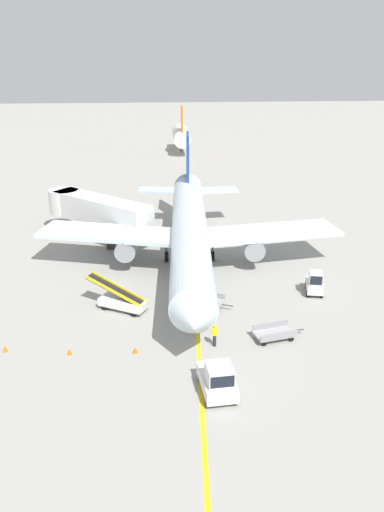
{
  "coord_description": "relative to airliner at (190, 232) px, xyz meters",
  "views": [
    {
      "loc": [
        -2.45,
        -33.68,
        20.09
      ],
      "look_at": [
        0.43,
        9.89,
        2.5
      ],
      "focal_mm": 38.43,
      "sensor_mm": 36.0,
      "label": 1
    }
  ],
  "objects": [
    {
      "name": "baggage_tug_near_wing",
      "position": [
        10.04,
        -6.45,
        -2.49
      ],
      "size": [
        1.73,
        2.6,
        2.1
      ],
      "color": "silver",
      "rests_on": "ground"
    },
    {
      "name": "safety_cone_nose_left",
      "position": [
        -13.54,
        -13.98,
        -3.2
      ],
      "size": [
        0.36,
        0.36,
        0.44
      ],
      "primitive_type": "cone",
      "color": "orange",
      "rests_on": "ground"
    },
    {
      "name": "pushback_tug",
      "position": [
        0.46,
        -19.66,
        -2.42
      ],
      "size": [
        2.26,
        3.77,
        2.2
      ],
      "color": "silver",
      "rests_on": "ground"
    },
    {
      "name": "baggage_cart_empty_trailing",
      "position": [
        5.18,
        -13.6,
        -2.95
      ],
      "size": [
        3.84,
        2.18,
        0.94
      ],
      "color": "#A5A5A8",
      "rests_on": "ground"
    },
    {
      "name": "ground_crew_marshaller",
      "position": [
        0.84,
        -14.21,
        -2.51
      ],
      "size": [
        0.36,
        0.24,
        1.7
      ],
      "color": "#26262D",
      "rests_on": "ground"
    },
    {
      "name": "safety_cone_nose_right",
      "position": [
        -4.65,
        -14.74,
        -3.2
      ],
      "size": [
        0.36,
        0.36,
        0.44
      ],
      "primitive_type": "cone",
      "color": "orange",
      "rests_on": "ground"
    },
    {
      "name": "taxi_line_yellow",
      "position": [
        -0.03,
        -8.43,
        -3.41
      ],
      "size": [
        3.99,
        79.93,
        0.01
      ],
      "primitive_type": "cube",
      "rotation": [
        0.0,
        0.0,
        -0.05
      ],
      "color": "yellow",
      "rests_on": "ground"
    },
    {
      "name": "distant_aircraft_mid_left",
      "position": [
        1.81,
        54.11,
        -0.2
      ],
      "size": [
        3.0,
        10.1,
        8.8
      ],
      "color": "silver",
      "rests_on": "ground"
    },
    {
      "name": "safety_cone_wingtip_left",
      "position": [
        -9.1,
        -14.65,
        -3.2
      ],
      "size": [
        0.36,
        0.36,
        0.44
      ],
      "primitive_type": "cone",
      "color": "orange",
      "rests_on": "ground"
    },
    {
      "name": "baggage_cart_loaded",
      "position": [
        0.71,
        -8.17,
        -2.95
      ],
      "size": [
        3.75,
        2.59,
        0.94
      ],
      "color": "#A5A5A8",
      "rests_on": "ground"
    },
    {
      "name": "airliner",
      "position": [
        0.0,
        0.0,
        0.0
      ],
      "size": [
        28.58,
        35.31,
        10.1
      ],
      "color": "silver",
      "rests_on": "ground"
    },
    {
      "name": "ground_plane",
      "position": [
        -0.46,
        -13.43,
        -3.42
      ],
      "size": [
        300.0,
        300.0,
        0.0
      ],
      "primitive_type": "plane",
      "color": "#9E9B93"
    },
    {
      "name": "jet_bridge",
      "position": [
        -9.6,
        7.68,
        0.12
      ],
      "size": [
        11.32,
        10.21,
        4.85
      ],
      "color": "silver",
      "rests_on": "ground"
    },
    {
      "name": "belt_loader_forward_hold",
      "position": [
        -5.88,
        -8.25,
        -2.64
      ],
      "size": [
        5.0,
        3.46,
        2.59
      ],
      "color": "silver",
      "rests_on": "ground"
    }
  ]
}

